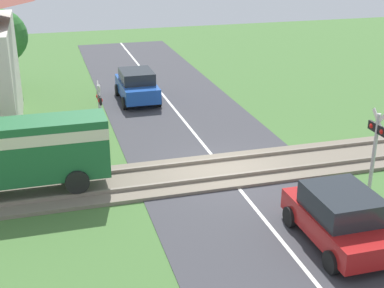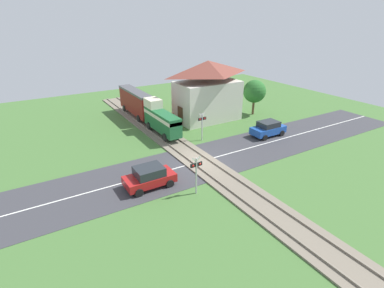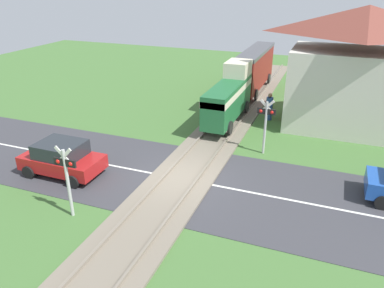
% 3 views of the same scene
% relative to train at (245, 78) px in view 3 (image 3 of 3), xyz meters
% --- Properties ---
extents(ground_plane, '(60.00, 60.00, 0.00)m').
position_rel_train_xyz_m(ground_plane, '(0.00, -11.20, -1.87)').
color(ground_plane, '#426B33').
extents(road_surface, '(48.00, 6.40, 0.02)m').
position_rel_train_xyz_m(road_surface, '(0.00, -11.20, -1.86)').
color(road_surface, '#38383D').
rests_on(road_surface, ground_plane).
extents(track_bed, '(2.80, 48.00, 0.24)m').
position_rel_train_xyz_m(track_bed, '(0.00, -11.20, -1.80)').
color(track_bed, '#756B5B').
rests_on(track_bed, ground_plane).
extents(train, '(1.58, 13.90, 3.18)m').
position_rel_train_xyz_m(train, '(0.00, 0.00, 0.00)').
color(train, '#1E6033').
rests_on(train, track_bed).
extents(car_near_crossing, '(3.60, 1.94, 1.54)m').
position_rel_train_xyz_m(car_near_crossing, '(-5.17, -12.64, -1.07)').
color(car_near_crossing, '#A81919').
rests_on(car_near_crossing, ground_plane).
extents(crossing_signal_west_approach, '(0.90, 0.18, 2.82)m').
position_rel_train_xyz_m(crossing_signal_west_approach, '(-2.79, -15.14, -0.04)').
color(crossing_signal_west_approach, '#B7B7B7').
rests_on(crossing_signal_west_approach, ground_plane).
extents(crossing_signal_east_approach, '(0.90, 0.18, 2.82)m').
position_rel_train_xyz_m(crossing_signal_east_approach, '(2.79, -7.25, -0.04)').
color(crossing_signal_east_approach, '#B7B7B7').
rests_on(crossing_signal_east_approach, ground_plane).
extents(station_building, '(7.72, 4.49, 6.83)m').
position_rel_train_xyz_m(station_building, '(6.77, -2.20, 1.47)').
color(station_building, beige).
rests_on(station_building, ground_plane).
extents(pedestrian_by_station, '(0.42, 0.42, 1.68)m').
position_rel_train_xyz_m(pedestrian_by_station, '(2.14, -2.32, -1.10)').
color(pedestrian_by_station, '#2D4C8E').
rests_on(pedestrian_by_station, ground_plane).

